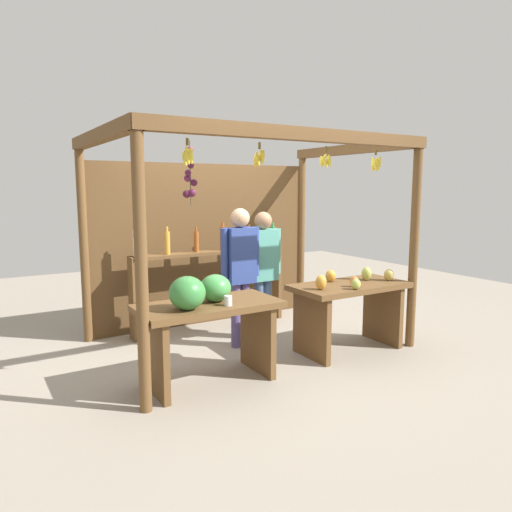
# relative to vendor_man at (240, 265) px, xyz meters

# --- Properties ---
(ground_plane) EXTENTS (12.00, 12.00, 0.00)m
(ground_plane) POSITION_rel_vendor_man_xyz_m (0.11, 0.05, -0.94)
(ground_plane) COLOR gray
(ground_plane) RESTS_ON ground
(market_stall) EXTENTS (3.23, 2.20, 2.34)m
(market_stall) POSITION_rel_vendor_man_xyz_m (0.10, 0.53, 0.43)
(market_stall) COLOR brown
(market_stall) RESTS_ON ground
(fruit_counter_left) EXTENTS (1.31, 0.67, 1.05)m
(fruit_counter_left) POSITION_rel_vendor_man_xyz_m (-0.79, -0.76, -0.28)
(fruit_counter_left) COLOR brown
(fruit_counter_left) RESTS_ON ground
(fruit_counter_right) EXTENTS (1.31, 0.64, 0.91)m
(fruit_counter_right) POSITION_rel_vendor_man_xyz_m (0.96, -0.74, -0.38)
(fruit_counter_right) COLOR brown
(fruit_counter_right) RESTS_ON ground
(bottle_shelf_unit) EXTENTS (2.07, 0.22, 1.36)m
(bottle_shelf_unit) POSITION_rel_vendor_man_xyz_m (0.03, 0.83, -0.13)
(bottle_shelf_unit) COLOR brown
(bottle_shelf_unit) RESTS_ON ground
(vendor_man) EXTENTS (0.48, 0.21, 1.57)m
(vendor_man) POSITION_rel_vendor_man_xyz_m (0.00, 0.00, 0.00)
(vendor_man) COLOR #53467E
(vendor_man) RESTS_ON ground
(vendor_woman) EXTENTS (0.48, 0.21, 1.52)m
(vendor_woman) POSITION_rel_vendor_man_xyz_m (0.38, 0.12, -0.04)
(vendor_woman) COLOR #435B7D
(vendor_woman) RESTS_ON ground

